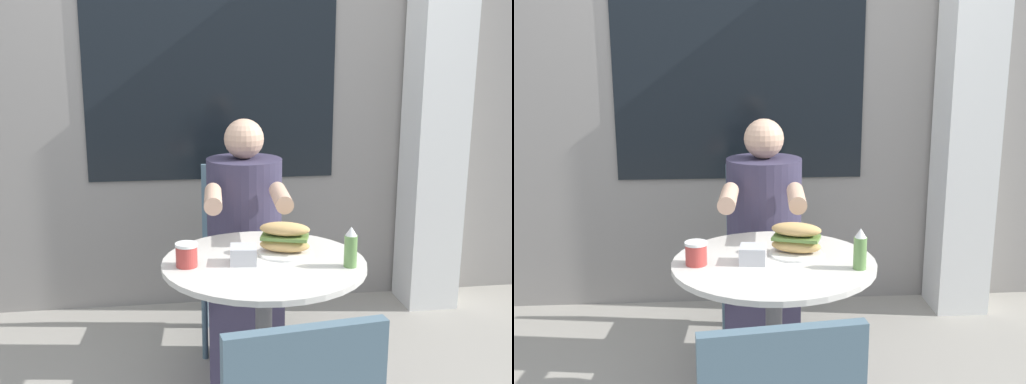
{
  "view_description": "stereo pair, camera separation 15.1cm",
  "coord_description": "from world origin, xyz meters",
  "views": [
    {
      "loc": [
        -0.3,
        -1.96,
        1.4
      ],
      "look_at": [
        0.0,
        0.2,
        0.9
      ],
      "focal_mm": 42.0,
      "sensor_mm": 36.0,
      "label": 1
    },
    {
      "loc": [
        -0.15,
        -1.97,
        1.4
      ],
      "look_at": [
        0.0,
        0.2,
        0.9
      ],
      "focal_mm": 42.0,
      "sensor_mm": 36.0,
      "label": 2
    }
  ],
  "objects": [
    {
      "name": "storefront_wall",
      "position": [
        -0.0,
        1.34,
        1.4
      ],
      "size": [
        8.0,
        0.09,
        2.8
      ],
      "color": "gray",
      "rests_on": "ground_plane"
    },
    {
      "name": "drink_cup",
      "position": [
        -0.27,
        -0.02,
        0.74
      ],
      "size": [
        0.08,
        0.08,
        0.08
      ],
      "color": "#B73D38",
      "rests_on": "cafe_table"
    },
    {
      "name": "condiment_bottle",
      "position": [
        0.28,
        -0.1,
        0.77
      ],
      "size": [
        0.04,
        0.04,
        0.14
      ],
      "color": "#66934C",
      "rests_on": "cafe_table"
    },
    {
      "name": "napkin_box",
      "position": [
        -0.07,
        -0.01,
        0.73
      ],
      "size": [
        0.1,
        0.1,
        0.06
      ],
      "rotation": [
        0.0,
        0.0,
        -0.11
      ],
      "color": "silver",
      "rests_on": "cafe_table"
    },
    {
      "name": "seated_diner",
      "position": [
        -0.01,
        0.54,
        0.49
      ],
      "size": [
        0.36,
        0.6,
        1.14
      ],
      "rotation": [
        0.0,
        0.0,
        3.08
      ],
      "color": "#38334C",
      "rests_on": "ground_plane"
    },
    {
      "name": "sandwich_on_plate",
      "position": [
        0.08,
        0.06,
        0.75
      ],
      "size": [
        0.2,
        0.19,
        0.12
      ],
      "rotation": [
        0.0,
        0.0,
        -0.32
      ],
      "color": "white",
      "rests_on": "cafe_table"
    },
    {
      "name": "cafe_table",
      "position": [
        0.0,
        0.0,
        0.51
      ],
      "size": [
        0.71,
        0.71,
        0.7
      ],
      "color": "beige",
      "rests_on": "ground_plane"
    },
    {
      "name": "lattice_pillar",
      "position": [
        1.12,
        1.14,
        1.2
      ],
      "size": [
        0.28,
        0.28,
        2.4
      ],
      "color": "silver",
      "rests_on": "ground_plane"
    },
    {
      "name": "diner_chair",
      "position": [
        0.0,
        0.88,
        0.52
      ],
      "size": [
        0.4,
        0.4,
        0.87
      ],
      "rotation": [
        0.0,
        0.0,
        3.08
      ],
      "color": "slate",
      "rests_on": "ground_plane"
    }
  ]
}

